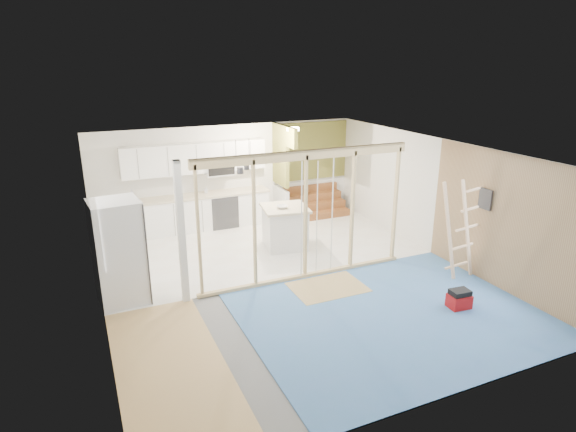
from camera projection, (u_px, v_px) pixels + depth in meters
name	position (u px, v px, depth m)	size (l,w,h in m)	color
room	(291.00, 218.00, 9.16)	(7.01, 8.01, 2.61)	slate
floor_overlays	(293.00, 278.00, 9.64)	(7.00, 8.00, 0.03)	white
stud_frame	(280.00, 205.00, 8.98)	(4.66, 0.14, 2.60)	tan
base_cabinets	(174.00, 220.00, 11.72)	(4.45, 2.24, 0.93)	white
upper_cabinets	(198.00, 159.00, 11.99)	(3.60, 0.41, 0.85)	white
green_partition	(304.00, 183.00, 13.24)	(2.25, 1.51, 2.60)	olive
pot_rack	(243.00, 165.00, 10.47)	(0.52, 0.52, 0.72)	black
sheathing_panel	(510.00, 225.00, 8.77)	(0.02, 4.00, 2.60)	#9D8355
electrical_panel	(485.00, 199.00, 9.17)	(0.04, 0.30, 0.40)	#37373C
ceiling_light	(293.00, 129.00, 11.92)	(0.32, 0.32, 0.08)	#FFEABF
fridge	(119.00, 253.00, 8.45)	(0.90, 0.87, 1.90)	silver
island	(285.00, 227.00, 11.10)	(1.16, 1.16, 0.99)	silver
bowl	(282.00, 207.00, 10.85)	(0.25, 0.25, 0.06)	silver
soap_bottle_a	(132.00, 196.00, 11.49)	(0.12, 0.12, 0.31)	silver
soap_bottle_b	(206.00, 190.00, 12.27)	(0.08, 0.08, 0.17)	silver
toolbox	(459.00, 300.00, 8.44)	(0.40, 0.31, 0.35)	#9C0E0F
ladder	(460.00, 230.00, 9.34)	(1.08, 0.14, 2.02)	#E7BA8D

